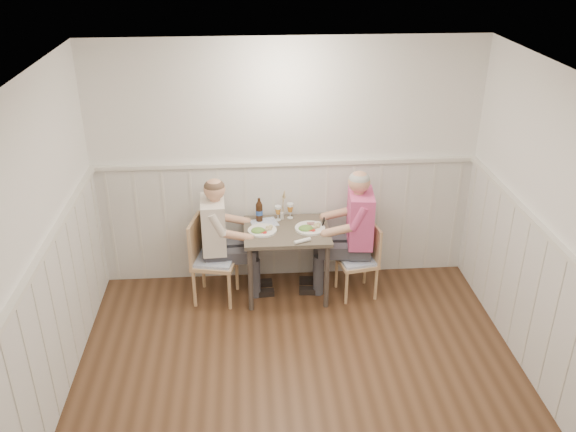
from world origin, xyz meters
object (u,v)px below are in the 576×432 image
object	(u,v)px
man_in_pink	(355,241)
beer_bottle	(259,211)
chair_right	(362,257)
grass_vase	(282,206)
diner_cream	(219,247)
dining_table	(287,239)
chair_left	(209,257)

from	to	relation	value
man_in_pink	beer_bottle	size ratio (longest dim) A/B	5.36
chair_right	beer_bottle	bearing A→B (deg)	164.95
chair_right	grass_vase	bearing A→B (deg)	158.53
chair_right	diner_cream	bearing A→B (deg)	176.44
beer_bottle	diner_cream	bearing A→B (deg)	-156.02
chair_right	beer_bottle	size ratio (longest dim) A/B	3.09
dining_table	chair_left	distance (m)	0.81
dining_table	beer_bottle	distance (m)	0.41
dining_table	grass_vase	distance (m)	0.36
chair_left	grass_vase	world-z (taller)	grass_vase
chair_left	man_in_pink	size ratio (longest dim) A/B	0.65
chair_left	diner_cream	distance (m)	0.14
dining_table	beer_bottle	world-z (taller)	beer_bottle
dining_table	chair_right	distance (m)	0.81
chair_left	diner_cream	size ratio (longest dim) A/B	0.67
man_in_pink	diner_cream	bearing A→B (deg)	179.49
beer_bottle	grass_vase	size ratio (longest dim) A/B	0.76
chair_left	beer_bottle	bearing A→B (deg)	25.86
chair_left	dining_table	bearing A→B (deg)	2.95
diner_cream	grass_vase	xyz separation A→B (m)	(0.67, 0.22, 0.34)
chair_right	chair_left	size ratio (longest dim) A/B	0.88
grass_vase	diner_cream	bearing A→B (deg)	-161.32
chair_left	diner_cream	bearing A→B (deg)	33.23
chair_left	man_in_pink	bearing A→B (deg)	2.01
chair_right	chair_left	xyz separation A→B (m)	(-1.57, 0.03, 0.06)
chair_left	diner_cream	xyz separation A→B (m)	(0.10, 0.07, 0.07)
man_in_pink	beer_bottle	world-z (taller)	man_in_pink
dining_table	chair_right	xyz separation A→B (m)	(0.78, -0.07, -0.21)
diner_cream	dining_table	bearing A→B (deg)	-2.01
dining_table	grass_vase	size ratio (longest dim) A/B	2.56
grass_vase	chair_right	bearing A→B (deg)	-21.47
man_in_pink	diner_cream	world-z (taller)	man_in_pink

